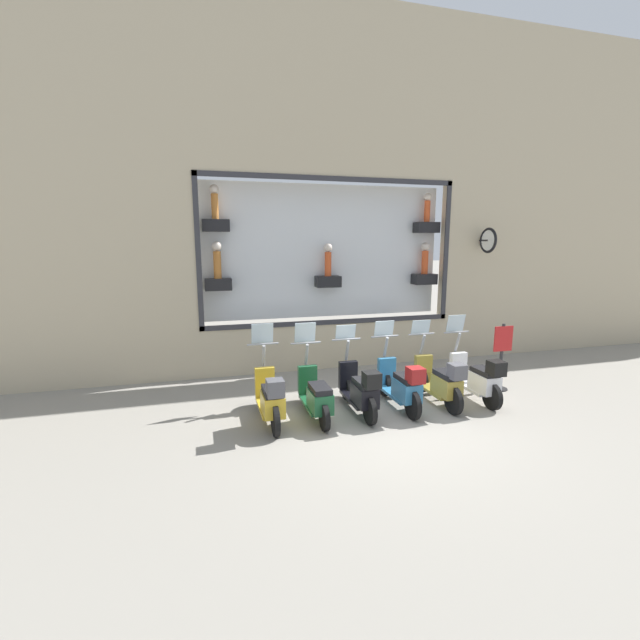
{
  "coord_description": "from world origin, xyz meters",
  "views": [
    {
      "loc": [
        -6.75,
        3.12,
        3.21
      ],
      "look_at": [
        1.91,
        0.72,
        1.56
      ],
      "focal_mm": 24.0,
      "sensor_mm": 36.0,
      "label": 1
    }
  ],
  "objects_px": {
    "scooter_green_4": "(316,396)",
    "scooter_white_0": "(477,378)",
    "scooter_teal_2": "(401,386)",
    "scooter_black_3": "(360,390)",
    "scooter_yellow_5": "(271,398)",
    "shop_sign_post": "(502,355)",
    "scooter_olive_1": "(440,382)"
  },
  "relations": [
    {
      "from": "scooter_yellow_5",
      "to": "scooter_black_3",
      "type": "bearing_deg",
      "value": -90.22
    },
    {
      "from": "scooter_olive_1",
      "to": "scooter_yellow_5",
      "type": "relative_size",
      "value": 1.0
    },
    {
      "from": "scooter_black_3",
      "to": "scooter_white_0",
      "type": "bearing_deg",
      "value": -89.91
    },
    {
      "from": "shop_sign_post",
      "to": "scooter_teal_2",
      "type": "bearing_deg",
      "value": 100.03
    },
    {
      "from": "scooter_olive_1",
      "to": "scooter_yellow_5",
      "type": "height_order",
      "value": "scooter_yellow_5"
    },
    {
      "from": "scooter_teal_2",
      "to": "scooter_black_3",
      "type": "distance_m",
      "value": 0.85
    },
    {
      "from": "scooter_yellow_5",
      "to": "scooter_teal_2",
      "type": "bearing_deg",
      "value": -90.03
    },
    {
      "from": "scooter_teal_2",
      "to": "shop_sign_post",
      "type": "height_order",
      "value": "scooter_teal_2"
    },
    {
      "from": "scooter_white_0",
      "to": "scooter_olive_1",
      "type": "distance_m",
      "value": 0.85
    },
    {
      "from": "scooter_black_3",
      "to": "scooter_green_4",
      "type": "xyz_separation_m",
      "value": [
        0.06,
        0.85,
        -0.05
      ]
    },
    {
      "from": "scooter_teal_2",
      "to": "scooter_green_4",
      "type": "xyz_separation_m",
      "value": [
        0.05,
        1.69,
        -0.06
      ]
    },
    {
      "from": "scooter_olive_1",
      "to": "shop_sign_post",
      "type": "distance_m",
      "value": 1.85
    },
    {
      "from": "scooter_green_4",
      "to": "scooter_white_0",
      "type": "bearing_deg",
      "value": -90.93
    },
    {
      "from": "scooter_white_0",
      "to": "scooter_teal_2",
      "type": "relative_size",
      "value": 1.0
    },
    {
      "from": "scooter_black_3",
      "to": "scooter_yellow_5",
      "type": "xyz_separation_m",
      "value": [
        0.01,
        1.69,
        0.01
      ]
    },
    {
      "from": "scooter_olive_1",
      "to": "scooter_yellow_5",
      "type": "xyz_separation_m",
      "value": [
        0.0,
        3.39,
        0.0
      ]
    },
    {
      "from": "scooter_teal_2",
      "to": "scooter_green_4",
      "type": "distance_m",
      "value": 1.69
    },
    {
      "from": "scooter_white_0",
      "to": "scooter_yellow_5",
      "type": "height_order",
      "value": "scooter_yellow_5"
    },
    {
      "from": "scooter_green_4",
      "to": "shop_sign_post",
      "type": "height_order",
      "value": "scooter_green_4"
    },
    {
      "from": "shop_sign_post",
      "to": "scooter_white_0",
      "type": "bearing_deg",
      "value": 116.8
    },
    {
      "from": "shop_sign_post",
      "to": "scooter_green_4",
      "type": "bearing_deg",
      "value": 95.41
    },
    {
      "from": "scooter_black_3",
      "to": "scooter_green_4",
      "type": "height_order",
      "value": "scooter_green_4"
    },
    {
      "from": "scooter_teal_2",
      "to": "scooter_olive_1",
      "type": "bearing_deg",
      "value": -90.06
    },
    {
      "from": "scooter_olive_1",
      "to": "scooter_white_0",
      "type": "bearing_deg",
      "value": -90.02
    },
    {
      "from": "scooter_olive_1",
      "to": "scooter_green_4",
      "type": "distance_m",
      "value": 2.54
    },
    {
      "from": "scooter_white_0",
      "to": "scooter_teal_2",
      "type": "distance_m",
      "value": 1.69
    },
    {
      "from": "scooter_teal_2",
      "to": "scooter_white_0",
      "type": "bearing_deg",
      "value": -90.04
    },
    {
      "from": "scooter_white_0",
      "to": "scooter_black_3",
      "type": "bearing_deg",
      "value": 90.09
    },
    {
      "from": "scooter_black_3",
      "to": "shop_sign_post",
      "type": "bearing_deg",
      "value": -82.31
    },
    {
      "from": "scooter_yellow_5",
      "to": "shop_sign_post",
      "type": "distance_m",
      "value": 5.18
    },
    {
      "from": "scooter_green_4",
      "to": "shop_sign_post",
      "type": "bearing_deg",
      "value": -84.59
    },
    {
      "from": "scooter_olive_1",
      "to": "scooter_black_3",
      "type": "xyz_separation_m",
      "value": [
        -0.0,
        1.69,
        -0.01
      ]
    }
  ]
}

